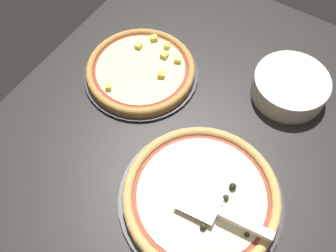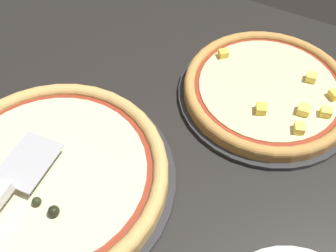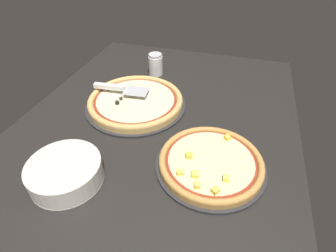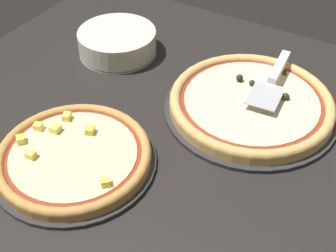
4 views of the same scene
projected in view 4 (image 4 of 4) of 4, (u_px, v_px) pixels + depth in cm
name	position (u px, v px, depth cm)	size (l,w,h in cm)	color
ground_plane	(198.00, 134.00, 113.10)	(143.47, 108.70, 3.60)	black
pizza_pan_front	(250.00, 109.00, 116.43)	(42.97, 42.97, 1.00)	#2D2D30
pizza_front	(251.00, 102.00, 114.96)	(40.40, 40.40, 4.39)	#DBAD60
pizza_pan_back	(75.00, 162.00, 102.73)	(36.00, 36.00, 1.00)	#2D2D30
pizza_back	(74.00, 155.00, 101.46)	(33.84, 33.84, 3.72)	#C68E47
serving_spatula	(276.00, 73.00, 118.28)	(8.37, 24.34, 2.00)	#B7B7BC
plate_stack	(117.00, 42.00, 134.62)	(22.40, 22.40, 7.00)	silver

